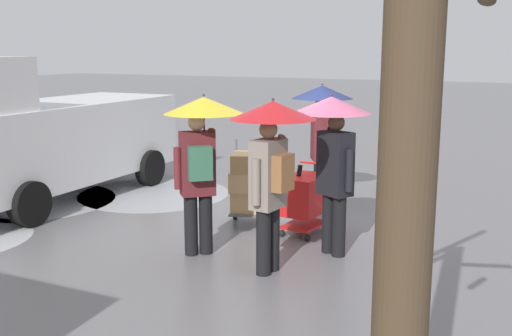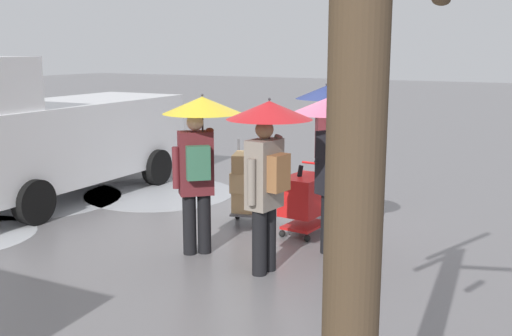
{
  "view_description": "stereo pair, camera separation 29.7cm",
  "coord_description": "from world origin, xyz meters",
  "px_view_note": "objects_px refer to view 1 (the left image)",
  "views": [
    {
      "loc": [
        -4.18,
        8.5,
        2.72
      ],
      "look_at": [
        -0.37,
        0.88,
        1.05
      ],
      "focal_mm": 42.85,
      "sensor_mm": 36.0,
      "label": 1
    },
    {
      "loc": [
        -4.45,
        8.36,
        2.72
      ],
      "look_at": [
        -0.37,
        0.88,
        1.05
      ],
      "focal_mm": 42.85,
      "sensor_mm": 36.0,
      "label": 2
    }
  ],
  "objects_px": {
    "shopping_cart_vendor": "(304,197)",
    "hand_dolly_boxes": "(247,183)",
    "pedestrian_pink_side": "(333,137)",
    "pedestrian_black_side": "(201,138)",
    "pedestrian_far_side": "(271,146)",
    "bare_tree_near": "(412,171)",
    "pedestrian_white_side": "(321,116)",
    "cargo_van_parked_right": "(42,136)"
  },
  "relations": [
    {
      "from": "cargo_van_parked_right",
      "to": "shopping_cart_vendor",
      "type": "distance_m",
      "value": 5.01
    },
    {
      "from": "pedestrian_far_side",
      "to": "bare_tree_near",
      "type": "height_order",
      "value": "bare_tree_near"
    },
    {
      "from": "shopping_cart_vendor",
      "to": "pedestrian_pink_side",
      "type": "xyz_separation_m",
      "value": [
        -0.65,
        0.65,
        1.02
      ]
    },
    {
      "from": "hand_dolly_boxes",
      "to": "pedestrian_white_side",
      "type": "distance_m",
      "value": 1.93
    },
    {
      "from": "pedestrian_black_side",
      "to": "pedestrian_white_side",
      "type": "bearing_deg",
      "value": -99.37
    },
    {
      "from": "shopping_cart_vendor",
      "to": "pedestrian_pink_side",
      "type": "relative_size",
      "value": 0.49
    },
    {
      "from": "hand_dolly_boxes",
      "to": "bare_tree_near",
      "type": "height_order",
      "value": "bare_tree_near"
    },
    {
      "from": "pedestrian_pink_side",
      "to": "bare_tree_near",
      "type": "distance_m",
      "value": 5.52
    },
    {
      "from": "bare_tree_near",
      "to": "hand_dolly_boxes",
      "type": "bearing_deg",
      "value": -56.91
    },
    {
      "from": "hand_dolly_boxes",
      "to": "pedestrian_black_side",
      "type": "relative_size",
      "value": 0.61
    },
    {
      "from": "pedestrian_white_side",
      "to": "hand_dolly_boxes",
      "type": "bearing_deg",
      "value": 68.71
    },
    {
      "from": "shopping_cart_vendor",
      "to": "bare_tree_near",
      "type": "distance_m",
      "value": 6.56
    },
    {
      "from": "pedestrian_pink_side",
      "to": "shopping_cart_vendor",
      "type": "bearing_deg",
      "value": -45.08
    },
    {
      "from": "shopping_cart_vendor",
      "to": "pedestrian_far_side",
      "type": "height_order",
      "value": "pedestrian_far_side"
    },
    {
      "from": "pedestrian_far_side",
      "to": "bare_tree_near",
      "type": "distance_m",
      "value": 4.84
    },
    {
      "from": "pedestrian_black_side",
      "to": "pedestrian_white_side",
      "type": "xyz_separation_m",
      "value": [
        -0.51,
        -3.08,
        0.01
      ]
    },
    {
      "from": "bare_tree_near",
      "to": "shopping_cart_vendor",
      "type": "bearing_deg",
      "value": -64.14
    },
    {
      "from": "shopping_cart_vendor",
      "to": "pedestrian_white_side",
      "type": "xyz_separation_m",
      "value": [
        0.37,
        -1.62,
        1.02
      ]
    },
    {
      "from": "pedestrian_white_side",
      "to": "pedestrian_far_side",
      "type": "height_order",
      "value": "same"
    },
    {
      "from": "shopping_cart_vendor",
      "to": "pedestrian_far_side",
      "type": "distance_m",
      "value": 1.93
    },
    {
      "from": "pedestrian_black_side",
      "to": "pedestrian_pink_side",
      "type": "bearing_deg",
      "value": -152.25
    },
    {
      "from": "shopping_cart_vendor",
      "to": "hand_dolly_boxes",
      "type": "distance_m",
      "value": 0.99
    },
    {
      "from": "pedestrian_black_side",
      "to": "pedestrian_white_side",
      "type": "height_order",
      "value": "same"
    },
    {
      "from": "hand_dolly_boxes",
      "to": "pedestrian_white_side",
      "type": "relative_size",
      "value": 0.61
    },
    {
      "from": "pedestrian_black_side",
      "to": "pedestrian_far_side",
      "type": "distance_m",
      "value": 1.11
    },
    {
      "from": "pedestrian_pink_side",
      "to": "pedestrian_far_side",
      "type": "height_order",
      "value": "same"
    },
    {
      "from": "pedestrian_pink_side",
      "to": "pedestrian_far_side",
      "type": "relative_size",
      "value": 1.0
    },
    {
      "from": "shopping_cart_vendor",
      "to": "bare_tree_near",
      "type": "bearing_deg",
      "value": 115.86
    },
    {
      "from": "hand_dolly_boxes",
      "to": "pedestrian_pink_side",
      "type": "xyz_separation_m",
      "value": [
        -1.63,
        0.7,
        0.91
      ]
    },
    {
      "from": "pedestrian_pink_side",
      "to": "pedestrian_far_side",
      "type": "distance_m",
      "value": 1.07
    },
    {
      "from": "shopping_cart_vendor",
      "to": "hand_dolly_boxes",
      "type": "height_order",
      "value": "hand_dolly_boxes"
    },
    {
      "from": "hand_dolly_boxes",
      "to": "pedestrian_far_side",
      "type": "bearing_deg",
      "value": 125.66
    },
    {
      "from": "pedestrian_black_side",
      "to": "pedestrian_white_side",
      "type": "distance_m",
      "value": 3.12
    },
    {
      "from": "cargo_van_parked_right",
      "to": "pedestrian_white_side",
      "type": "bearing_deg",
      "value": -158.1
    },
    {
      "from": "shopping_cart_vendor",
      "to": "cargo_van_parked_right",
      "type": "bearing_deg",
      "value": 2.57
    },
    {
      "from": "shopping_cart_vendor",
      "to": "pedestrian_far_side",
      "type": "xyz_separation_m",
      "value": [
        -0.22,
        1.64,
        1.0
      ]
    },
    {
      "from": "bare_tree_near",
      "to": "pedestrian_pink_side",
      "type": "bearing_deg",
      "value": -67.29
    },
    {
      "from": "pedestrian_black_side",
      "to": "pedestrian_far_side",
      "type": "bearing_deg",
      "value": 170.62
    },
    {
      "from": "shopping_cart_vendor",
      "to": "pedestrian_black_side",
      "type": "height_order",
      "value": "pedestrian_black_side"
    },
    {
      "from": "pedestrian_white_side",
      "to": "bare_tree_near",
      "type": "relative_size",
      "value": 0.46
    },
    {
      "from": "cargo_van_parked_right",
      "to": "bare_tree_near",
      "type": "xyz_separation_m",
      "value": [
        -7.73,
        5.48,
        1.05
      ]
    },
    {
      "from": "cargo_van_parked_right",
      "to": "pedestrian_far_side",
      "type": "relative_size",
      "value": 2.51
    }
  ]
}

